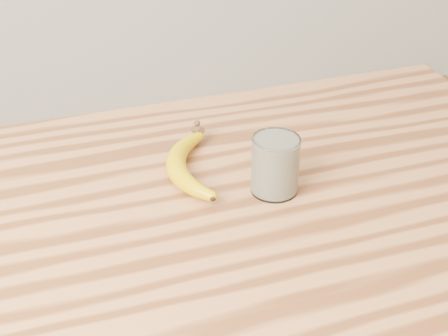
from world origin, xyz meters
name	(u,v)px	position (x,y,z in m)	size (l,w,h in m)	color
table	(252,257)	(0.00, 0.00, 0.77)	(1.20, 0.80, 0.90)	#AF6D3D
smoothie_glass	(275,165)	(0.04, 0.01, 0.95)	(0.08, 0.08, 0.10)	white
banana	(176,166)	(-0.11, 0.11, 0.92)	(0.11, 0.30, 0.04)	#D0A300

